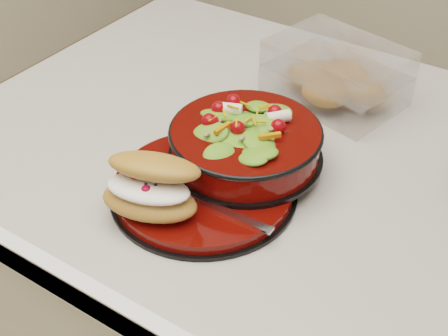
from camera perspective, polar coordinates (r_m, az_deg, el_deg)
The scene contains 5 objects.
dinner_plate at distance 0.84m, azimuth -1.87°, elevation -1.87°, with size 0.26×0.26×0.02m.
salad_bowl at distance 0.86m, azimuth 1.99°, elevation 2.74°, with size 0.22×0.22×0.09m.
croissant at distance 0.78m, azimuth -6.65°, elevation -1.76°, with size 0.14×0.12×0.07m.
fork at distance 0.80m, azimuth -1.49°, elevation -3.35°, with size 0.17×0.02×0.00m.
pastry_box at distance 1.04m, azimuth 10.22°, elevation 8.35°, with size 0.23×0.19×0.09m.
Camera 1 is at (0.22, -0.67, 1.45)m, focal length 50.00 mm.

